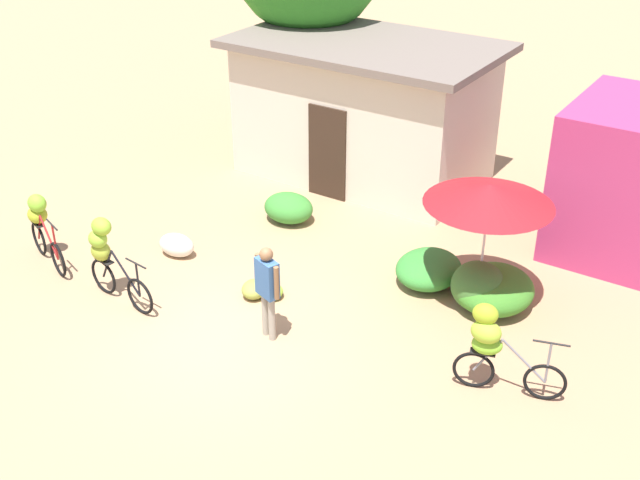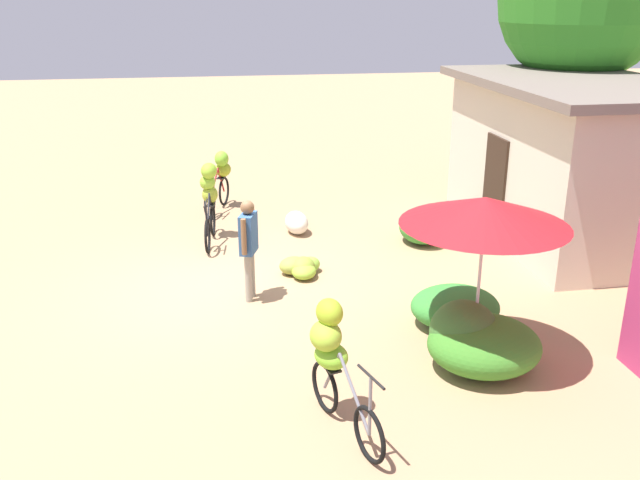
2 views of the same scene
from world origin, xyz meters
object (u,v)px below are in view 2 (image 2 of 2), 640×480
at_px(building_low, 570,159).
at_px(bicycle_leftmost, 220,176).
at_px(market_umbrella, 485,211).
at_px(person_vendor, 249,240).
at_px(tree_behind_building, 583,0).
at_px(produce_sack, 296,223).
at_px(banana_pile_on_ground, 301,267).
at_px(bicycle_center_loaded, 333,354).
at_px(bicycle_near_pile, 209,196).

xyz_separation_m(building_low, bicycle_leftmost, (-2.89, -6.56, -0.78)).
relative_size(market_umbrella, person_vendor, 1.37).
height_order(tree_behind_building, bicycle_leftmost, tree_behind_building).
relative_size(market_umbrella, produce_sack, 3.14).
relative_size(banana_pile_on_ground, produce_sack, 1.17).
relative_size(bicycle_leftmost, person_vendor, 0.96).
height_order(building_low, bicycle_leftmost, building_low).
xyz_separation_m(market_umbrella, bicycle_leftmost, (-7.25, -3.02, -1.28)).
bearing_deg(person_vendor, bicycle_center_loaded, 11.25).
xyz_separation_m(bicycle_leftmost, banana_pile_on_ground, (4.07, 1.20, -0.60)).
bearing_deg(building_low, bicycle_center_loaded, -46.04).
bearing_deg(bicycle_near_pile, bicycle_center_loaded, 11.00).
bearing_deg(market_umbrella, produce_sack, -163.18).
height_order(bicycle_leftmost, banana_pile_on_ground, bicycle_leftmost).
distance_m(tree_behind_building, person_vendor, 9.16).
distance_m(building_low, banana_pile_on_ground, 5.66).
bearing_deg(market_umbrella, banana_pile_on_ground, -150.31).
relative_size(bicycle_center_loaded, banana_pile_on_ground, 1.87).
distance_m(building_low, tree_behind_building, 3.76).
height_order(building_low, produce_sack, building_low).
distance_m(building_low, market_umbrella, 5.65).
bearing_deg(banana_pile_on_ground, bicycle_leftmost, -163.53).
bearing_deg(market_umbrella, building_low, 140.91).
relative_size(bicycle_near_pile, bicycle_center_loaded, 1.04).
relative_size(building_low, bicycle_leftmost, 3.66).
bearing_deg(bicycle_near_pile, building_low, 82.49).
xyz_separation_m(building_low, market_umbrella, (4.37, -3.55, 0.50)).
bearing_deg(bicycle_near_pile, banana_pile_on_ground, 35.17).
distance_m(bicycle_leftmost, produce_sack, 2.45).
bearing_deg(produce_sack, banana_pile_on_ground, -5.50).
distance_m(market_umbrella, bicycle_center_loaded, 2.59).
height_order(bicycle_leftmost, person_vendor, person_vendor).
xyz_separation_m(bicycle_leftmost, person_vendor, (4.90, 0.29, 0.23)).
xyz_separation_m(market_umbrella, bicycle_near_pile, (-5.27, -3.28, -1.16)).
relative_size(produce_sack, person_vendor, 0.44).
xyz_separation_m(bicycle_near_pile, produce_sack, (-0.05, 1.68, -0.64)).
relative_size(tree_behind_building, market_umbrella, 2.79).
relative_size(bicycle_near_pile, person_vendor, 1.00).
bearing_deg(bicycle_near_pile, market_umbrella, 31.94).
height_order(market_umbrella, banana_pile_on_ground, market_umbrella).
height_order(building_low, bicycle_center_loaded, building_low).
bearing_deg(person_vendor, banana_pile_on_ground, 132.09).
height_order(market_umbrella, bicycle_near_pile, market_umbrella).
xyz_separation_m(bicycle_center_loaded, banana_pile_on_ground, (-4.22, 0.24, -0.69)).
relative_size(bicycle_leftmost, banana_pile_on_ground, 1.87).
xyz_separation_m(market_umbrella, banana_pile_on_ground, (-3.18, -1.81, -1.88)).
height_order(tree_behind_building, bicycle_center_loaded, tree_behind_building).
distance_m(tree_behind_building, banana_pile_on_ground, 8.44).
bearing_deg(bicycle_center_loaded, tree_behind_building, 138.64).
relative_size(tree_behind_building, bicycle_near_pile, 3.82).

